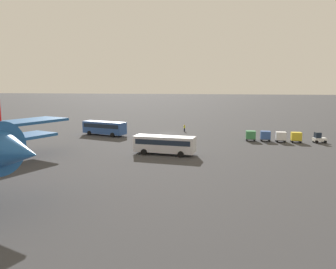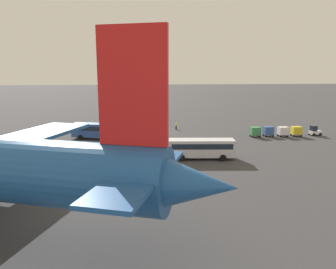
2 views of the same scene
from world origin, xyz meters
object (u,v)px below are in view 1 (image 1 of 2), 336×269
at_px(worker_person, 184,128).
at_px(cargo_cart_yellow, 296,137).
at_px(baggage_tug, 319,138).
at_px(cargo_cart_blue, 265,135).
at_px(cargo_cart_green, 251,135).
at_px(shuttle_bus_near, 104,127).
at_px(shuttle_bus_far, 165,143).
at_px(cargo_cart_white, 281,136).

bearing_deg(worker_person, cargo_cart_yellow, 154.56).
relative_size(baggage_tug, cargo_cart_blue, 1.25).
bearing_deg(cargo_cart_green, shuttle_bus_near, -3.33).
bearing_deg(cargo_cart_green, shuttle_bus_far, 46.39).
bearing_deg(shuttle_bus_near, cargo_cart_green, -166.24).
height_order(baggage_tug, cargo_cart_blue, baggage_tug).
height_order(shuttle_bus_near, cargo_cart_blue, shuttle_bus_near).
xyz_separation_m(shuttle_bus_near, worker_person, (-17.19, -8.97, -1.01)).
bearing_deg(cargo_cart_blue, baggage_tug, 179.04).
bearing_deg(baggage_tug, cargo_cart_white, -5.41).
distance_m(baggage_tug, worker_person, 30.16).
relative_size(cargo_cart_blue, cargo_cart_green, 1.00).
bearing_deg(cargo_cart_blue, shuttle_bus_near, -2.72).
xyz_separation_m(shuttle_bus_near, cargo_cart_green, (-32.16, 1.87, -0.69)).
distance_m(baggage_tug, cargo_cart_green, 13.18).
xyz_separation_m(cargo_cart_yellow, cargo_cart_blue, (5.86, -0.67, 0.00)).
xyz_separation_m(shuttle_bus_near, cargo_cart_white, (-38.03, 2.30, -0.69)).
distance_m(shuttle_bus_far, cargo_cart_green, 21.85).
height_order(worker_person, cargo_cart_blue, cargo_cart_blue).
height_order(baggage_tug, cargo_cart_green, baggage_tug).
bearing_deg(cargo_cart_white, cargo_cart_blue, -12.28).
relative_size(shuttle_bus_far, cargo_cart_white, 5.01).
bearing_deg(shuttle_bus_far, cargo_cart_yellow, -140.56).
bearing_deg(shuttle_bus_near, shuttle_bus_far, 151.13).
distance_m(shuttle_bus_far, worker_person, 26.67).
bearing_deg(cargo_cart_blue, worker_person, -30.71).
bearing_deg(worker_person, shuttle_bus_far, 89.82).
height_order(shuttle_bus_near, cargo_cart_yellow, shuttle_bus_near).
relative_size(shuttle_bus_near, shuttle_bus_far, 1.04).
relative_size(worker_person, cargo_cart_white, 0.84).
relative_size(baggage_tug, cargo_cart_green, 1.25).
distance_m(baggage_tug, cargo_cart_white, 7.34).
xyz_separation_m(cargo_cart_yellow, cargo_cart_white, (2.93, -0.03, 0.00)).
relative_size(shuttle_bus_near, cargo_cart_green, 5.22).
bearing_deg(shuttle_bus_near, cargo_cart_yellow, -166.18).
bearing_deg(cargo_cart_green, cargo_cart_blue, -175.97).
distance_m(shuttle_bus_near, shuttle_bus_far, 24.60).
relative_size(cargo_cart_white, cargo_cart_green, 1.00).
xyz_separation_m(cargo_cart_white, cargo_cart_green, (5.86, -0.43, 0.00)).
relative_size(baggage_tug, cargo_cart_yellow, 1.25).
bearing_deg(cargo_cart_blue, cargo_cart_green, 4.03).
bearing_deg(shuttle_bus_far, baggage_tug, -144.02).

